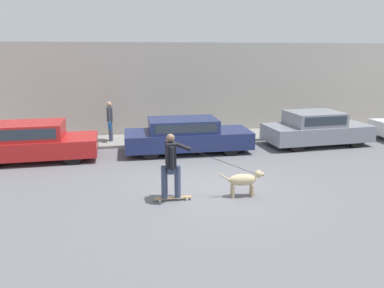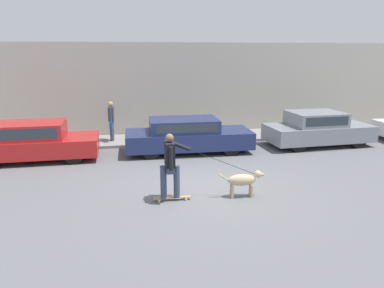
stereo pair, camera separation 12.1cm
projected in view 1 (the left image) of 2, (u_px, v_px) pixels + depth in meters
The scene contains 9 objects.
ground_plane at pixel (208, 189), 10.18m from camera, with size 36.00×36.00×0.00m, color slate.
back_wall at pixel (168, 89), 16.50m from camera, with size 32.00×0.30×4.01m.
sidewalk_curb at pixel (173, 138), 15.84m from camera, with size 30.00×2.05×0.11m.
parked_car_0 at pixel (34, 142), 12.69m from camera, with size 4.10×1.77×1.32m.
parked_car_1 at pixel (187, 136), 13.76m from camera, with size 4.66×1.91×1.26m.
parked_car_2 at pixel (316, 129), 14.80m from camera, with size 4.16×1.92×1.34m.
dog at pixel (244, 180), 9.56m from camera, with size 1.18×0.35×0.69m.
skateboarder at pixel (171, 163), 9.16m from camera, with size 2.68×0.65×1.72m.
pedestrian_with_bag at pixel (110, 120), 14.96m from camera, with size 0.24×0.71×1.59m.
Camera 1 is at (-2.42, -9.28, 3.65)m, focal length 35.00 mm.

